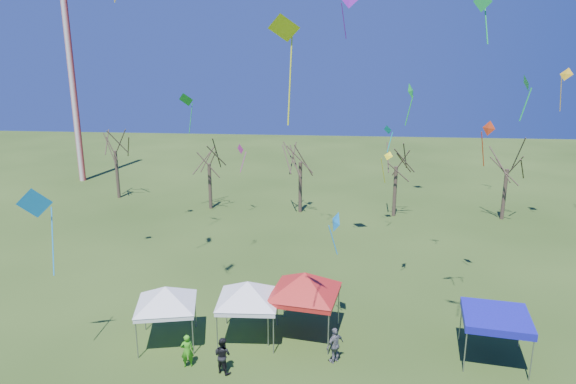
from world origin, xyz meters
name	(u,v)px	position (x,y,z in m)	size (l,w,h in m)	color
ground	(312,372)	(0.00, 0.00, 0.00)	(140.00, 140.00, 0.00)	#294014
radio_mast	(71,68)	(-28.00, 34.00, 12.50)	(0.70, 0.70, 25.00)	silver
tree_0	(114,133)	(-20.85, 27.38, 6.49)	(3.83, 3.83, 8.44)	#3D2D21
tree_1	(208,147)	(-10.77, 24.65, 5.79)	(3.42, 3.42, 7.54)	#3D2D21
tree_2	(301,144)	(-2.37, 24.38, 6.29)	(3.71, 3.71, 8.18)	#3D2D21
tree_3	(397,149)	(6.03, 24.04, 6.08)	(3.59, 3.59, 7.91)	#3D2D21
tree_4	(509,151)	(15.36, 24.00, 6.06)	(3.58, 3.58, 7.89)	#3D2D21
tent_white_west	(165,290)	(-7.29, 1.89, 2.80)	(3.84, 3.84, 3.47)	gray
tent_white_mid	(248,285)	(-3.33, 2.61, 2.91)	(4.09, 4.09, 3.61)	gray
tent_red	(305,277)	(-0.54, 3.21, 3.23)	(4.48, 4.48, 4.00)	gray
tent_blue	(496,318)	(8.44, 1.91, 2.15)	(3.37, 3.37, 2.33)	gray
person_dark	(223,355)	(-4.01, -0.35, 0.86)	(0.83, 0.65, 1.72)	black
person_grey	(335,345)	(1.03, 0.95, 0.87)	(1.03, 0.43, 1.75)	slate
person_green	(187,351)	(-5.72, -0.08, 0.81)	(0.59, 0.39, 1.62)	green
kite_18	(411,92)	(4.62, 7.04, 12.08)	(0.64, 0.89, 2.20)	green
kite_1	(335,222)	(0.89, 3.72, 5.97)	(0.68, 1.08, 2.36)	#1484D9
kite_27	(483,3)	(6.87, 3.37, 16.07)	(0.90, 0.58, 2.19)	green
kite_17	(488,129)	(9.30, 9.31, 9.87)	(0.71, 0.82, 2.69)	red
kite_12	(566,75)	(18.10, 21.58, 12.42)	(1.07, 1.16, 3.36)	gold
kite_14	(35,203)	(-12.13, -0.13, 7.70)	(1.60, 1.17, 4.01)	#1587DF
kite_5	(284,29)	(-0.95, -2.52, 14.77)	(1.32, 1.06, 3.72)	#D0E017
kite_22	(388,157)	(4.99, 21.14, 5.89)	(1.07, 1.03, 2.78)	yellow
kite_13	(241,149)	(-7.47, 22.98, 5.95)	(0.92, 0.92, 2.47)	#CA2C9A
kite_9	(527,84)	(8.31, 1.18, 12.82)	(0.35, 0.74, 1.86)	green
kite_2	(186,100)	(-11.45, 20.83, 10.38)	(1.53, 1.18, 3.31)	#16942C
kite_19	(388,130)	(4.61, 18.13, 8.48)	(0.76, 0.77, 2.02)	#0CB9B0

